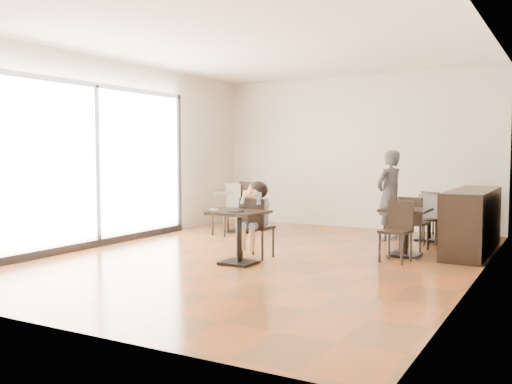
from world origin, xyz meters
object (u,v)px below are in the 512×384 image
Objects in this scene: child at (258,220)px; chair_mid_a at (414,224)px; child_chair at (258,228)px; cafe_table_left at (241,211)px; chair_left_b at (226,210)px; chair_back_b at (422,220)px; cafe_table_mid at (405,232)px; chair_back_a at (436,214)px; chair_mid_b at (396,232)px; adult_patron at (389,195)px; child_table at (239,238)px; chair_left_a at (254,205)px; cafe_table_back at (429,221)px.

child reaches higher than chair_mid_a.
cafe_table_left is at bearing -54.33° from child_chair.
chair_left_b is 1.15× the size of chair_back_b.
cafe_table_mid is 0.83× the size of chair_mid_a.
chair_mid_a reaches higher than chair_back_a.
chair_mid_b is at bearing 114.27° from chair_back_a.
child_chair is at bearing -0.74° from adult_patron.
chair_mid_a is (1.91, 2.33, 0.06)m from child_table.
cafe_table_left is at bearing -0.90° from chair_mid_a.
child_table is 0.66× the size of child.
chair_mid_a is (1.91, 1.78, -0.13)m from child.
chair_left_a is at bearing 155.36° from cafe_table_mid.
cafe_table_mid is at bearing 97.65° from chair_mid_a.
chair_mid_b is 4.19m from chair_left_a.
chair_left_a reaches higher than chair_mid_b.
cafe_table_back is 0.55m from chair_back_a.
child is at bearing 85.86° from chair_back_a.
child is 2.03m from chair_mid_b.
chair_left_a is at bearing -59.88° from child_chair.
chair_left_a is at bearing 109.38° from chair_left_b.
adult_patron is at bearing -114.54° from child_chair.
child_table is 0.89× the size of chair_back_b.
chair_left_a is 1.00× the size of chair_left_b.
adult_patron is 0.80m from chair_back_b.
cafe_table_left is at bearing 109.38° from chair_left_a.
chair_mid_b is at bearing 2.44° from chair_left_b.
chair_mid_a reaches higher than cafe_table_back.
cafe_table_left is 0.56m from chair_left_a.
chair_left_a is at bearing 156.16° from chair_mid_b.
cafe_table_back is 1.22m from chair_mid_a.
chair_mid_b reaches higher than cafe_table_left.
child is 3.09m from chair_back_b.
cafe_table_left is 3.75m from chair_back_a.
chair_left_b is at bearing 7.86° from chair_mid_a.
chair_left_b is (-3.57, 0.54, 0.13)m from cafe_table_mid.
cafe_table_mid is 1.77m from cafe_table_back.
chair_left_b reaches higher than chair_back_b.
cafe_table_back is at bearing -122.11° from child_chair.
cafe_table_back is 0.55m from chair_back_b.
cafe_table_mid is at bearing 43.04° from child_table.
chair_mid_a reaches higher than cafe_table_left.
chair_left_b is at bearing 170.72° from chair_mid_b.
adult_patron reaches higher than cafe_table_left.
child_chair is 3.32m from chair_left_a.
adult_patron is at bearing 7.52° from cafe_table_left.
chair_left_b is at bearing 109.38° from chair_left_a.
child_chair is 0.79× the size of child.
adult_patron reaches higher than chair_left_b.
child_table is at bearing -34.95° from chair_left_b.
chair_back_a and chair_back_b have the same top height.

